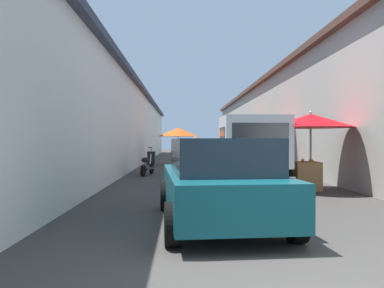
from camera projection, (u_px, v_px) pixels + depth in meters
name	position (u px, v px, depth m)	size (l,w,h in m)	color
ground	(209.00, 172.00, 17.02)	(90.00, 90.00, 0.00)	#3D3A38
building_left_whitewash	(66.00, 124.00, 19.04)	(49.80, 7.50, 4.43)	silver
building_right_concrete	(342.00, 119.00, 19.44)	(49.80, 7.50, 5.03)	#A39E93
fruit_stall_near_right	(310.00, 130.00, 10.55)	(2.41, 2.41, 2.23)	#9E9EA3
fruit_stall_far_left	(265.00, 128.00, 16.79)	(2.81, 2.81, 2.46)	#9E9EA3
fruit_stall_far_right	(237.00, 136.00, 22.98)	(2.30, 2.30, 2.39)	#9E9EA3
fruit_stall_near_left	(178.00, 136.00, 21.29)	(2.30, 2.30, 2.20)	#9E9EA3
hatchback_car	(219.00, 181.00, 6.42)	(4.03, 2.16, 1.45)	#0F4C56
delivery_truck	(249.00, 153.00, 11.04)	(4.96, 2.06, 2.08)	black
vendor_by_crates	(269.00, 158.00, 10.02)	(0.53, 0.46, 1.65)	#232328
vendor_in_shade	(196.00, 151.00, 17.55)	(0.36, 0.60, 1.60)	#232328
parked_scooter	(148.00, 164.00, 15.42)	(1.68, 0.53, 1.14)	black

